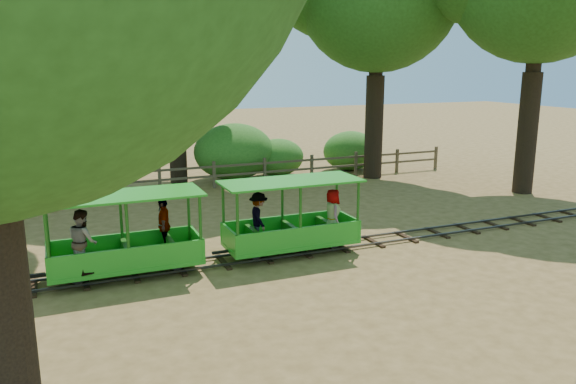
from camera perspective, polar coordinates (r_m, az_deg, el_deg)
name	(u,v)px	position (r m, az deg, el deg)	size (l,w,h in m)	color
ground	(339,247)	(14.19, 5.19, -5.61)	(90.00, 90.00, 0.00)	#A37D46
track	(339,245)	(14.17, 5.20, -5.35)	(22.00, 1.00, 0.10)	#3F3D3A
carriage_front	(122,242)	(12.45, -16.48, -4.91)	(3.30, 1.44, 1.72)	green
carriage_rear	(290,223)	(13.41, 0.23, -3.17)	(3.30, 1.35, 1.72)	green
fence	(240,171)	(21.22, -4.93, 2.17)	(18.10, 0.10, 1.00)	brown
shrub_west	(42,169)	(21.47, -23.74, 2.18)	(2.66, 2.05, 1.84)	#2D6B1E
shrub_mid_w	(234,152)	(22.42, -5.51, 4.11)	(3.22, 2.48, 2.23)	#2D6B1E
shrub_mid_e	(278,157)	(23.09, -1.06, 3.54)	(2.21, 1.70, 1.53)	#2D6B1E
shrub_east	(350,151)	(24.52, 6.34, 4.20)	(2.44, 1.88, 1.69)	#2D6B1E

